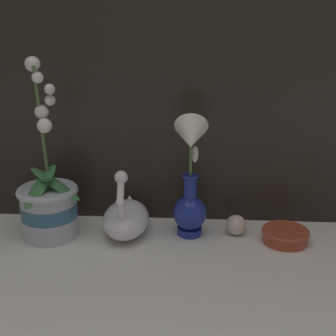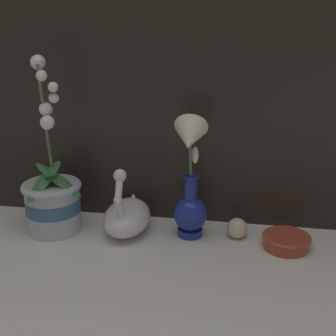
{
  "view_description": "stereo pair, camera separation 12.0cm",
  "coord_description": "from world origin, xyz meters",
  "px_view_note": "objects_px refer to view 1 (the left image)",
  "views": [
    {
      "loc": [
        0.06,
        -1.02,
        0.59
      ],
      "look_at": [
        -0.0,
        0.11,
        0.2
      ],
      "focal_mm": 50.0,
      "sensor_mm": 36.0,
      "label": 1
    },
    {
      "loc": [
        0.18,
        -1.01,
        0.59
      ],
      "look_at": [
        -0.0,
        0.11,
        0.2
      ],
      "focal_mm": 50.0,
      "sensor_mm": 36.0,
      "label": 2
    }
  ],
  "objects_px": {
    "swan_figurine": "(126,217)",
    "blue_vase": "(190,186)",
    "orchid_potted_plant": "(49,203)",
    "amber_dish": "(285,234)",
    "glass_sphere": "(236,225)"
  },
  "relations": [
    {
      "from": "swan_figurine",
      "to": "blue_vase",
      "type": "height_order",
      "value": "blue_vase"
    },
    {
      "from": "blue_vase",
      "to": "orchid_potted_plant",
      "type": "bearing_deg",
      "value": -177.96
    },
    {
      "from": "blue_vase",
      "to": "amber_dish",
      "type": "bearing_deg",
      "value": -2.81
    },
    {
      "from": "glass_sphere",
      "to": "swan_figurine",
      "type": "bearing_deg",
      "value": -177.48
    },
    {
      "from": "blue_vase",
      "to": "glass_sphere",
      "type": "height_order",
      "value": "blue_vase"
    },
    {
      "from": "blue_vase",
      "to": "glass_sphere",
      "type": "distance_m",
      "value": 0.17
    },
    {
      "from": "blue_vase",
      "to": "glass_sphere",
      "type": "relative_size",
      "value": 6.2
    },
    {
      "from": "glass_sphere",
      "to": "orchid_potted_plant",
      "type": "bearing_deg",
      "value": -175.9
    },
    {
      "from": "swan_figurine",
      "to": "glass_sphere",
      "type": "distance_m",
      "value": 0.3
    },
    {
      "from": "amber_dish",
      "to": "blue_vase",
      "type": "bearing_deg",
      "value": 177.19
    },
    {
      "from": "glass_sphere",
      "to": "amber_dish",
      "type": "relative_size",
      "value": 0.45
    },
    {
      "from": "amber_dish",
      "to": "glass_sphere",
      "type": "bearing_deg",
      "value": 164.64
    },
    {
      "from": "orchid_potted_plant",
      "to": "glass_sphere",
      "type": "relative_size",
      "value": 8.57
    },
    {
      "from": "orchid_potted_plant",
      "to": "amber_dish",
      "type": "bearing_deg",
      "value": 0.09
    },
    {
      "from": "blue_vase",
      "to": "swan_figurine",
      "type": "bearing_deg",
      "value": 176.87
    }
  ]
}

